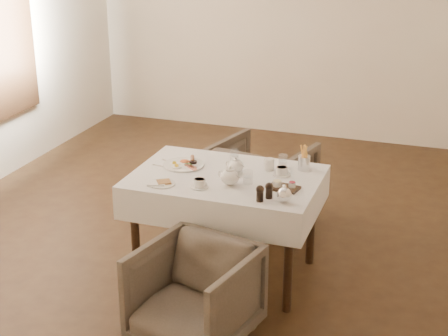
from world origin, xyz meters
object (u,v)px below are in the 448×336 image
at_px(teapot_centre, 236,165).
at_px(table, 226,191).
at_px(armchair_far, 260,183).
at_px(breakfast_plate, 184,164).
at_px(armchair_near, 194,295).

bearing_deg(teapot_centre, table, -113.48).
distance_m(armchair_far, teapot_centre, 0.98).
distance_m(table, breakfast_plate, 0.38).
distance_m(armchair_far, breakfast_plate, 0.99).
xyz_separation_m(armchair_near, armchair_far, (-0.10, 1.74, 0.04)).
relative_size(armchair_far, breakfast_plate, 2.55).
height_order(armchair_far, breakfast_plate, breakfast_plate).
distance_m(breakfast_plate, teapot_centre, 0.40).
bearing_deg(armchair_far, breakfast_plate, 82.92).
bearing_deg(table, armchair_near, -84.23).
bearing_deg(table, teapot_centre, 55.04).
relative_size(armchair_near, teapot_centre, 4.49).
bearing_deg(armchair_far, table, 105.36).
xyz_separation_m(armchair_near, teapot_centre, (-0.03, 0.88, 0.51)).
xyz_separation_m(armchair_near, breakfast_plate, (-0.43, 0.90, 0.46)).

